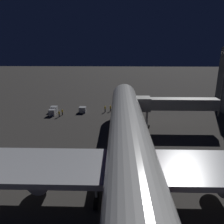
% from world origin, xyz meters
% --- Properties ---
extents(ground_plane, '(320.00, 320.00, 0.00)m').
position_xyz_m(ground_plane, '(0.00, 0.00, 0.00)').
color(ground_plane, '#383533').
extents(airliner_at_gate, '(58.41, 71.30, 20.40)m').
position_xyz_m(airliner_at_gate, '(-0.00, 8.71, 5.63)').
color(airliner_at_gate, silver).
rests_on(airliner_at_gate, ground_plane).
extents(jet_bridge, '(18.55, 3.40, 7.24)m').
position_xyz_m(jet_bridge, '(-10.19, -15.21, 5.70)').
color(jet_bridge, '#9E9E99').
rests_on(jet_bridge, ground_plane).
extents(apron_floodlight_mast, '(2.90, 0.50, 16.98)m').
position_xyz_m(apron_floodlight_mast, '(-25.50, -23.81, 9.91)').
color(apron_floodlight_mast, '#59595E').
rests_on(apron_floodlight_mast, ground_plane).
extents(baggage_container_near_belt, '(1.83, 1.86, 1.64)m').
position_xyz_m(baggage_container_near_belt, '(19.96, -26.76, 0.82)').
color(baggage_container_near_belt, '#B7BABF').
rests_on(baggage_container_near_belt, ground_plane).
extents(baggage_container_far_row, '(1.88, 1.86, 1.58)m').
position_xyz_m(baggage_container_far_row, '(11.71, -26.64, 0.79)').
color(baggage_container_far_row, '#B7BABF').
rests_on(baggage_container_far_row, ground_plane).
extents(baggage_container_spare, '(1.63, 1.53, 1.68)m').
position_xyz_m(baggage_container_spare, '(19.58, -23.56, 0.84)').
color(baggage_container_spare, '#B7BABF').
rests_on(baggage_container_spare, ground_plane).
extents(ground_crew_near_nose_gear, '(0.40, 0.40, 1.75)m').
position_xyz_m(ground_crew_near_nose_gear, '(16.88, -23.97, 0.96)').
color(ground_crew_near_nose_gear, black).
rests_on(ground_crew_near_nose_gear, ground_plane).
extents(ground_crew_marshaller_fwd, '(0.40, 0.40, 1.71)m').
position_xyz_m(ground_crew_marshaller_fwd, '(17.35, -22.37, 0.94)').
color(ground_crew_marshaller_fwd, black).
rests_on(ground_crew_marshaller_fwd, ground_plane).
extents(ground_crew_under_port_wing, '(0.40, 0.40, 1.87)m').
position_xyz_m(ground_crew_under_port_wing, '(5.28, -27.19, 1.04)').
color(ground_crew_under_port_wing, black).
rests_on(ground_crew_under_port_wing, ground_plane).
extents(ground_crew_by_tug, '(0.40, 0.40, 1.74)m').
position_xyz_m(ground_crew_by_tug, '(3.79, -28.04, 0.96)').
color(ground_crew_by_tug, black).
rests_on(ground_crew_by_tug, ground_plane).
extents(traffic_cone_nose_port, '(0.36, 0.36, 0.55)m').
position_xyz_m(traffic_cone_nose_port, '(-2.20, -25.84, 0.28)').
color(traffic_cone_nose_port, orange).
rests_on(traffic_cone_nose_port, ground_plane).
extents(traffic_cone_nose_starboard, '(0.36, 0.36, 0.55)m').
position_xyz_m(traffic_cone_nose_starboard, '(2.20, -25.84, 0.28)').
color(traffic_cone_nose_starboard, orange).
rests_on(traffic_cone_nose_starboard, ground_plane).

